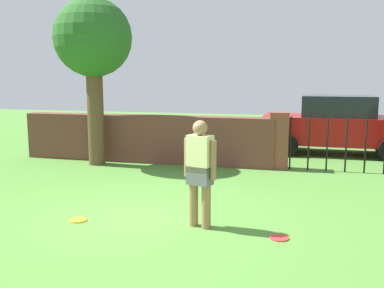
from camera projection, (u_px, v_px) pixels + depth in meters
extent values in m
plane|color=#4C8433|center=(136.00, 218.00, 6.94)|extent=(40.00, 40.00, 0.00)
cube|color=brown|center=(145.00, 139.00, 11.47)|extent=(6.82, 0.50, 1.25)
cylinder|color=brown|center=(96.00, 113.00, 11.02)|extent=(0.42, 0.42, 2.69)
sphere|color=#286023|center=(93.00, 37.00, 10.73)|extent=(1.96, 1.96, 1.96)
cylinder|color=#9E704C|center=(194.00, 198.00, 6.51)|extent=(0.14, 0.14, 0.85)
cylinder|color=#9E704C|center=(206.00, 201.00, 6.40)|extent=(0.14, 0.14, 0.85)
cube|color=slate|center=(200.00, 175.00, 6.40)|extent=(0.41, 0.32, 0.28)
cube|color=beige|center=(200.00, 154.00, 6.35)|extent=(0.41, 0.32, 0.55)
sphere|color=#9E704C|center=(200.00, 128.00, 6.29)|extent=(0.22, 0.22, 0.22)
cylinder|color=#9E704C|center=(187.00, 157.00, 6.47)|extent=(0.09, 0.09, 0.58)
cylinder|color=#9E704C|center=(213.00, 160.00, 6.24)|extent=(0.09, 0.09, 0.58)
cube|color=brown|center=(279.00, 141.00, 10.59)|extent=(0.44, 0.44, 1.40)
cylinder|color=black|center=(290.00, 143.00, 10.53)|extent=(0.04, 0.04, 1.30)
cylinder|color=black|center=(309.00, 144.00, 10.42)|extent=(0.04, 0.04, 1.30)
cylinder|color=black|center=(327.00, 144.00, 10.32)|extent=(0.04, 0.04, 1.30)
cylinder|color=black|center=(346.00, 145.00, 10.21)|extent=(0.04, 0.04, 1.30)
cylinder|color=black|center=(366.00, 146.00, 10.10)|extent=(0.04, 0.04, 1.30)
cube|color=#A51111|center=(337.00, 130.00, 12.60)|extent=(4.24, 1.79, 0.80)
cube|color=#1E2328|center=(338.00, 106.00, 12.49)|extent=(2.03, 1.54, 0.60)
cylinder|color=black|center=(287.00, 146.00, 12.22)|extent=(0.64, 0.23, 0.64)
cylinder|color=black|center=(290.00, 138.00, 13.84)|extent=(0.64, 0.23, 0.64)
cylinder|color=black|center=(382.00, 141.00, 13.10)|extent=(0.64, 0.23, 0.64)
cylinder|color=red|center=(279.00, 238.00, 6.04)|extent=(0.27, 0.27, 0.02)
cylinder|color=orange|center=(78.00, 220.00, 6.79)|extent=(0.27, 0.27, 0.02)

